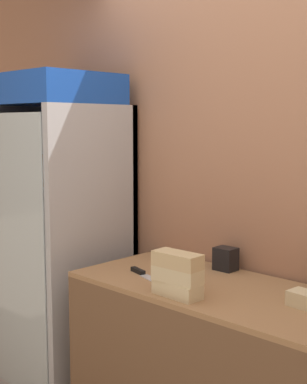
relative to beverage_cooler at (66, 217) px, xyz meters
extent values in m
cube|color=#AD7A5B|center=(1.30, 0.34, 0.30)|extent=(5.20, 0.06, 2.70)
cube|color=brown|center=(1.30, -0.04, -0.63)|extent=(1.58, 0.66, 0.85)
cube|color=#9E754C|center=(1.30, -0.04, -0.19)|extent=(1.58, 0.66, 0.02)
cube|color=#B2B7BC|center=(0.00, 0.27, -0.18)|extent=(0.70, 0.04, 1.75)
cube|color=#B2B7BC|center=(-0.33, -0.04, -0.18)|extent=(0.05, 0.66, 1.75)
cube|color=#B2B7BC|center=(0.33, -0.04, -0.18)|extent=(0.05, 0.66, 1.75)
cube|color=#B2B7BC|center=(0.00, -0.04, -1.03)|extent=(0.70, 0.66, 0.05)
cube|color=white|center=(0.00, 0.24, -0.18)|extent=(0.60, 0.02, 1.65)
cube|color=silver|center=(0.00, -0.38, -0.18)|extent=(0.60, 0.01, 1.65)
cube|color=blue|center=(0.00, -0.07, 0.79)|extent=(0.70, 0.59, 0.18)
cube|color=silver|center=(0.00, -0.06, -0.56)|extent=(0.58, 0.54, 0.01)
cube|color=silver|center=(0.00, -0.06, -0.17)|extent=(0.58, 0.54, 0.01)
cube|color=silver|center=(0.00, -0.06, 0.23)|extent=(0.58, 0.54, 0.01)
cylinder|color=#B2231E|center=(-0.11, -0.29, -0.49)|extent=(0.06, 0.06, 0.13)
cylinder|color=#B2231E|center=(-0.11, -0.29, -0.40)|extent=(0.02, 0.02, 0.06)
cylinder|color=#B2231E|center=(0.05, -0.29, -0.47)|extent=(0.06, 0.06, 0.17)
cylinder|color=#B2231E|center=(0.05, -0.29, -0.35)|extent=(0.02, 0.02, 0.07)
cylinder|color=orange|center=(-0.20, -0.29, -0.47)|extent=(0.06, 0.06, 0.17)
cylinder|color=orange|center=(-0.20, -0.29, -0.34)|extent=(0.02, 0.02, 0.07)
cylinder|color=#2D6B38|center=(-0.06, -0.29, -0.07)|extent=(0.06, 0.06, 0.17)
cylinder|color=#2D6B38|center=(-0.06, -0.29, 0.05)|extent=(0.03, 0.03, 0.07)
cylinder|color=#B2231E|center=(-0.03, -0.28, 0.32)|extent=(0.07, 0.07, 0.18)
cylinder|color=#B2231E|center=(-0.03, -0.28, 0.45)|extent=(0.03, 0.03, 0.08)
cylinder|color=orange|center=(0.14, -0.29, 0.32)|extent=(0.07, 0.07, 0.18)
cylinder|color=orange|center=(0.14, -0.29, 0.45)|extent=(0.03, 0.03, 0.08)
cylinder|color=#5B2D19|center=(0.19, -0.29, -0.48)|extent=(0.06, 0.06, 0.15)
cylinder|color=#5B2D19|center=(0.19, -0.29, -0.37)|extent=(0.03, 0.03, 0.07)
cylinder|color=#B2231E|center=(-0.24, -0.28, 0.31)|extent=(0.07, 0.07, 0.16)
cylinder|color=#B2231E|center=(-0.24, -0.28, 0.42)|extent=(0.03, 0.03, 0.07)
cylinder|color=#B2BCCC|center=(0.11, -0.29, -0.07)|extent=(0.07, 0.07, 0.18)
cylinder|color=#B2BCCC|center=(0.11, -0.29, 0.06)|extent=(0.03, 0.03, 0.08)
cube|color=beige|center=(1.18, -0.28, -0.14)|extent=(0.23, 0.11, 0.07)
cube|color=beige|center=(1.18, -0.28, -0.08)|extent=(0.23, 0.11, 0.07)
cube|color=tan|center=(1.18, -0.28, -0.01)|extent=(0.23, 0.11, 0.07)
cube|color=silver|center=(0.96, -0.18, -0.17)|extent=(0.24, 0.10, 0.00)
cube|color=black|center=(0.79, -0.14, -0.16)|extent=(0.11, 0.05, 0.02)
cube|color=black|center=(1.08, 0.22, -0.11)|extent=(0.11, 0.09, 0.12)
camera|label=1|loc=(2.70, -2.01, 0.59)|focal=50.00mm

